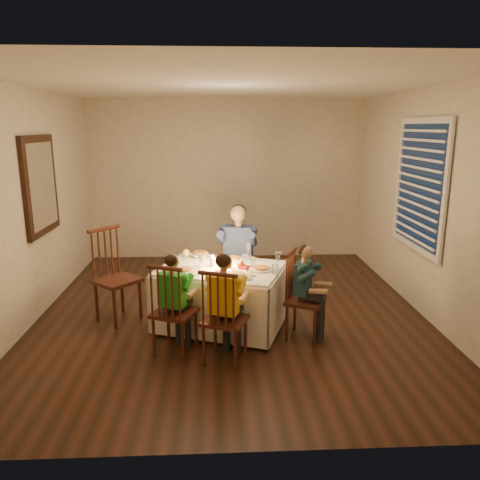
{
  "coord_description": "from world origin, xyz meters",
  "views": [
    {
      "loc": [
        -0.16,
        -5.26,
        2.17
      ],
      "look_at": [
        0.11,
        0.15,
        0.85
      ],
      "focal_mm": 35.0,
      "sensor_mm": 36.0,
      "label": 1
    }
  ],
  "objects_px": {
    "chair_end": "(304,337)",
    "adult": "(238,302)",
    "chair_near_right": "(225,360)",
    "dining_table": "(221,284)",
    "chair_adult": "(238,302)",
    "serving_bowl": "(200,255)",
    "chair_near_left": "(176,352)",
    "child_green": "(176,352)",
    "child_yellow": "(225,360)",
    "child_teal": "(304,337)",
    "chair_extra": "(120,319)"
  },
  "relations": [
    {
      "from": "chair_end",
      "to": "adult",
      "type": "xyz_separation_m",
      "value": [
        -0.65,
        1.04,
        0.0
      ]
    },
    {
      "from": "chair_near_right",
      "to": "dining_table",
      "type": "bearing_deg",
      "value": -66.59
    },
    {
      "from": "chair_adult",
      "to": "chair_end",
      "type": "relative_size",
      "value": 1.0
    },
    {
      "from": "serving_bowl",
      "to": "chair_end",
      "type": "bearing_deg",
      "value": -33.85
    },
    {
      "from": "chair_end",
      "to": "serving_bowl",
      "type": "height_order",
      "value": "serving_bowl"
    },
    {
      "from": "chair_adult",
      "to": "chair_near_left",
      "type": "bearing_deg",
      "value": -105.57
    },
    {
      "from": "chair_near_right",
      "to": "chair_end",
      "type": "relative_size",
      "value": 1.0
    },
    {
      "from": "child_green",
      "to": "serving_bowl",
      "type": "bearing_deg",
      "value": -79.6
    },
    {
      "from": "child_green",
      "to": "serving_bowl",
      "type": "height_order",
      "value": "serving_bowl"
    },
    {
      "from": "child_yellow",
      "to": "child_teal",
      "type": "relative_size",
      "value": 1.05
    },
    {
      "from": "chair_end",
      "to": "serving_bowl",
      "type": "xyz_separation_m",
      "value": [
        -1.1,
        0.74,
        0.71
      ]
    },
    {
      "from": "chair_near_left",
      "to": "child_green",
      "type": "relative_size",
      "value": 0.93
    },
    {
      "from": "chair_adult",
      "to": "chair_extra",
      "type": "height_order",
      "value": "chair_extra"
    },
    {
      "from": "child_green",
      "to": "chair_end",
      "type": "bearing_deg",
      "value": -146.0
    },
    {
      "from": "chair_extra",
      "to": "child_yellow",
      "type": "distance_m",
      "value": 1.59
    },
    {
      "from": "chair_near_right",
      "to": "child_green",
      "type": "bearing_deg",
      "value": -1.34
    },
    {
      "from": "chair_near_right",
      "to": "serving_bowl",
      "type": "relative_size",
      "value": 4.64
    },
    {
      "from": "child_yellow",
      "to": "chair_near_right",
      "type": "bearing_deg",
      "value": -0.0
    },
    {
      "from": "chair_extra",
      "to": "child_teal",
      "type": "distance_m",
      "value": 2.12
    },
    {
      "from": "chair_adult",
      "to": "serving_bowl",
      "type": "relative_size",
      "value": 4.64
    },
    {
      "from": "chair_near_left",
      "to": "child_yellow",
      "type": "height_order",
      "value": "child_yellow"
    },
    {
      "from": "chair_adult",
      "to": "adult",
      "type": "relative_size",
      "value": 0.75
    },
    {
      "from": "chair_adult",
      "to": "chair_end",
      "type": "height_order",
      "value": "same"
    },
    {
      "from": "serving_bowl",
      "to": "chair_extra",
      "type": "bearing_deg",
      "value": -169.86
    },
    {
      "from": "adult",
      "to": "serving_bowl",
      "type": "xyz_separation_m",
      "value": [
        -0.45,
        -0.3,
        0.71
      ]
    },
    {
      "from": "chair_near_left",
      "to": "chair_extra",
      "type": "bearing_deg",
      "value": -26.44
    },
    {
      "from": "chair_end",
      "to": "chair_extra",
      "type": "distance_m",
      "value": 2.12
    },
    {
      "from": "chair_adult",
      "to": "child_teal",
      "type": "distance_m",
      "value": 1.22
    },
    {
      "from": "chair_near_right",
      "to": "child_green",
      "type": "distance_m",
      "value": 0.53
    },
    {
      "from": "dining_table",
      "to": "chair_extra",
      "type": "bearing_deg",
      "value": -171.51
    },
    {
      "from": "dining_table",
      "to": "chair_near_right",
      "type": "bearing_deg",
      "value": -68.37
    },
    {
      "from": "chair_near_right",
      "to": "chair_extra",
      "type": "distance_m",
      "value": 1.59
    },
    {
      "from": "child_teal",
      "to": "dining_table",
      "type": "bearing_deg",
      "value": 93.65
    },
    {
      "from": "chair_extra",
      "to": "chair_adult",
      "type": "bearing_deg",
      "value": -29.64
    },
    {
      "from": "dining_table",
      "to": "child_yellow",
      "type": "height_order",
      "value": "dining_table"
    },
    {
      "from": "chair_near_left",
      "to": "chair_extra",
      "type": "height_order",
      "value": "chair_extra"
    },
    {
      "from": "chair_end",
      "to": "adult",
      "type": "relative_size",
      "value": 0.75
    },
    {
      "from": "dining_table",
      "to": "chair_extra",
      "type": "xyz_separation_m",
      "value": [
        -1.17,
        0.23,
        -0.49
      ]
    },
    {
      "from": "chair_near_left",
      "to": "serving_bowl",
      "type": "xyz_separation_m",
      "value": [
        0.22,
        1.0,
        0.71
      ]
    },
    {
      "from": "dining_table",
      "to": "child_green",
      "type": "bearing_deg",
      "value": -107.64
    },
    {
      "from": "chair_near_left",
      "to": "adult",
      "type": "relative_size",
      "value": 0.75
    },
    {
      "from": "adult",
      "to": "child_yellow",
      "type": "xyz_separation_m",
      "value": [
        -0.19,
        -1.5,
        0.0
      ]
    },
    {
      "from": "chair_adult",
      "to": "chair_end",
      "type": "bearing_deg",
      "value": -46.07
    },
    {
      "from": "chair_extra",
      "to": "chair_near_left",
      "type": "bearing_deg",
      "value": -97.52
    },
    {
      "from": "dining_table",
      "to": "chair_near_right",
      "type": "xyz_separation_m",
      "value": [
        0.03,
        -0.8,
        -0.49
      ]
    },
    {
      "from": "child_green",
      "to": "child_yellow",
      "type": "bearing_deg",
      "value": -179.95
    },
    {
      "from": "chair_adult",
      "to": "chair_near_left",
      "type": "xyz_separation_m",
      "value": [
        -0.68,
        -1.3,
        0.0
      ]
    },
    {
      "from": "child_yellow",
      "to": "child_green",
      "type": "bearing_deg",
      "value": -1.34
    },
    {
      "from": "chair_near_left",
      "to": "chair_end",
      "type": "distance_m",
      "value": 1.35
    },
    {
      "from": "chair_near_right",
      "to": "serving_bowl",
      "type": "bearing_deg",
      "value": -56.19
    }
  ]
}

